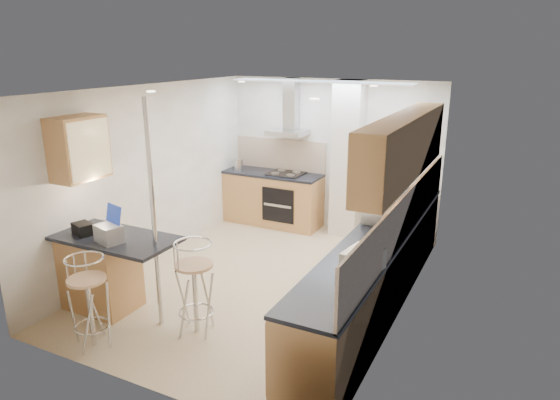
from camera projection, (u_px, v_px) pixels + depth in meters
The scene contains 16 objects.
ground at pixel (264, 281), 6.61m from camera, with size 4.80×4.80×0.00m, color tan.
room_shell at pixel (300, 164), 6.35m from camera, with size 3.64×4.84×2.51m.
right_counter at pixel (377, 271), 5.84m from camera, with size 0.63×4.40×0.92m.
back_counter at pixel (273, 198), 8.68m from camera, with size 1.70×0.63×0.92m.
peninsula at pixel (118, 274), 5.71m from camera, with size 1.47×0.72×0.94m.
microwave at pixel (381, 210), 6.10m from camera, with size 0.52×0.35×0.29m, color white.
laptop at pixel (109, 234), 5.38m from camera, with size 0.28×0.21×0.20m, color #A8ACB1.
bag at pixel (83, 229), 5.62m from camera, with size 0.24×0.17×0.13m, color black.
bar_stool_near at pixel (89, 302), 5.04m from camera, with size 0.41×0.41×0.99m, color tan, non-canonical shape.
bar_stool_end at pixel (195, 288), 5.29m from camera, with size 0.43×0.43×1.04m, color tan, non-canonical shape.
jar_a at pixel (414, 198), 6.79m from camera, with size 0.12×0.12×0.18m, color beige.
jar_b at pixel (396, 217), 6.03m from camera, with size 0.11×0.11×0.15m, color beige.
jar_c at pixel (378, 249), 5.01m from camera, with size 0.14×0.14×0.20m, color beige.
jar_d at pixel (387, 240), 5.34m from camera, with size 0.10×0.10×0.14m, color white.
bread_bin at pixel (363, 261), 4.73m from camera, with size 0.31×0.39×0.21m, color beige.
kettle at pixel (239, 164), 8.70m from camera, with size 0.16×0.16×0.20m, color #B4B7B9.
Camera 1 is at (2.87, -5.29, 2.95)m, focal length 32.00 mm.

